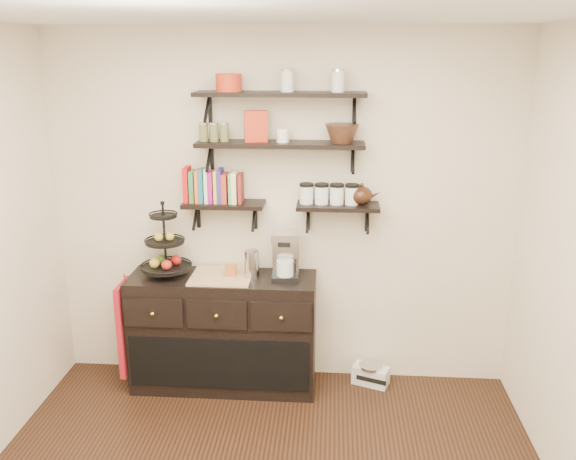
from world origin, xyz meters
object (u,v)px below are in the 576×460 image
at_px(fruit_stand, 166,251).
at_px(radio, 371,374).
at_px(sideboard, 224,332).
at_px(coffee_maker, 285,256).

xyz_separation_m(fruit_stand, radio, (1.56, 0.08, -1.01)).
height_order(sideboard, radio, sideboard).
distance_m(sideboard, fruit_stand, 0.76).
bearing_deg(sideboard, radio, 4.39).
xyz_separation_m(coffee_maker, radio, (0.67, 0.06, -0.99)).
distance_m(sideboard, radio, 1.20).
height_order(coffee_maker, radio, coffee_maker).
xyz_separation_m(sideboard, coffee_maker, (0.47, 0.02, 0.62)).
bearing_deg(radio, fruit_stand, -156.30).
relative_size(sideboard, coffee_maker, 3.88).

